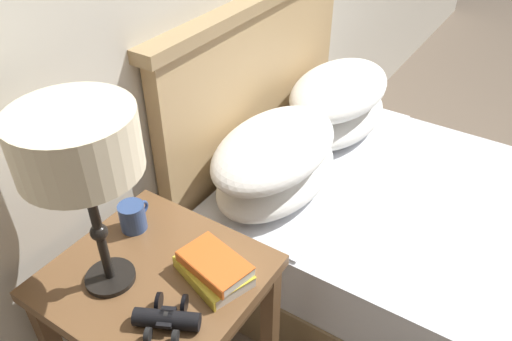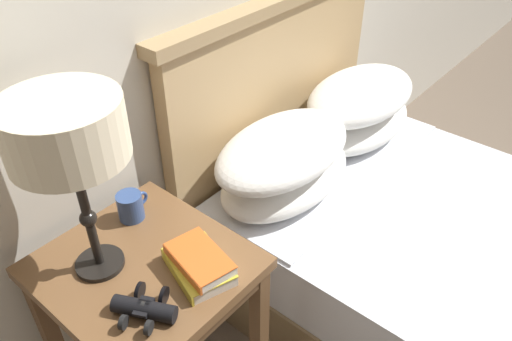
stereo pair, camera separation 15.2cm
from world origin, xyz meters
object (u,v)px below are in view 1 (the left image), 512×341
Objects in this scene: book_on_nightstand at (213,272)px; nightstand at (159,298)px; coffee_mug at (133,216)px; table_lamp at (77,148)px; binoculars_pair at (167,319)px; book_stacked_on_top at (214,264)px; bed at (445,248)px.

nightstand is at bearing 119.11° from book_on_nightstand.
coffee_mug is at bearing 85.22° from book_on_nightstand.
table_lamp is 0.45m from binoculars_pair.
binoculars_pair reaches higher than nightstand.
coffee_mug reaches higher than book_stacked_on_top.
book_stacked_on_top is 0.31m from coffee_mug.
coffee_mug is (0.03, 0.31, 0.03)m from book_on_nightstand.
coffee_mug is at bearing 137.56° from bed.
bed is at bearing -27.78° from book_on_nightstand.
coffee_mug is (0.10, 0.17, 0.14)m from nightstand.
bed is at bearing -27.55° from book_stacked_on_top.
coffee_mug is (0.18, 0.09, -0.37)m from table_lamp.
book_on_nightstand is at bearing -55.10° from table_lamp.
coffee_mug is at bearing 56.02° from binoculars_pair.
book_stacked_on_top is at bearing -55.51° from table_lamp.
bed is 19.53× the size of coffee_mug.
book_on_nightstand is at bearing 102.03° from book_stacked_on_top.
bed is 1.44m from table_lamp.
nightstand is at bearing 118.58° from book_stacked_on_top.
book_stacked_on_top is 2.01× the size of coffee_mug.
table_lamp is 0.46m from book_stacked_on_top.
book_on_nightstand is (-0.85, 0.45, 0.39)m from bed.
book_on_nightstand is 2.21× the size of coffee_mug.
book_on_nightstand is 0.31m from coffee_mug.
binoculars_pair is (-0.18, 0.01, -0.03)m from book_stacked_on_top.
nightstand is 1.35× the size of table_lamp.
book_on_nightstand is at bearing -0.39° from binoculars_pair.
bed is 8.84× the size of book_on_nightstand.
book_stacked_on_top is (0.08, -0.14, 0.15)m from nightstand.
table_lamp reaches higher than coffee_mug.
binoculars_pair is (-0.10, -0.14, 0.12)m from nightstand.
nightstand is 1.13m from bed.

